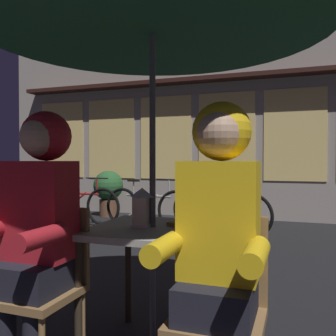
{
  "coord_description": "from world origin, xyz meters",
  "views": [
    {
      "loc": [
        0.81,
        -2.0,
        1.13
      ],
      "look_at": [
        0.0,
        0.27,
        1.08
      ],
      "focal_mm": 39.15,
      "sensor_mm": 36.0,
      "label": 1
    }
  ],
  "objects_px": {
    "bicycle_nearest": "(78,205)",
    "bicycle_third": "(219,211)",
    "book": "(187,224)",
    "person_left_hooded": "(37,215)",
    "potted_plant": "(108,189)",
    "cafe_table": "(153,244)",
    "person_right_hooded": "(218,226)",
    "lantern": "(142,206)",
    "patio_umbrella": "(152,2)",
    "chair_right": "(220,302)",
    "chair_left": "(45,279)",
    "bicycle_second": "(148,208)"
  },
  "relations": [
    {
      "from": "bicycle_nearest",
      "to": "bicycle_third",
      "type": "relative_size",
      "value": 1.02
    },
    {
      "from": "bicycle_nearest",
      "to": "book",
      "type": "xyz_separation_m",
      "value": [
        3.04,
        -3.46,
        0.41
      ]
    },
    {
      "from": "person_left_hooded",
      "to": "potted_plant",
      "type": "bearing_deg",
      "value": 114.99
    },
    {
      "from": "cafe_table",
      "to": "person_right_hooded",
      "type": "height_order",
      "value": "person_right_hooded"
    },
    {
      "from": "lantern",
      "to": "person_left_hooded",
      "type": "xyz_separation_m",
      "value": [
        -0.42,
        -0.41,
        -0.01
      ]
    },
    {
      "from": "patio_umbrella",
      "to": "potted_plant",
      "type": "distance_m",
      "value": 5.57
    },
    {
      "from": "chair_right",
      "to": "bicycle_nearest",
      "type": "height_order",
      "value": "chair_right"
    },
    {
      "from": "chair_left",
      "to": "book",
      "type": "height_order",
      "value": "chair_left"
    },
    {
      "from": "patio_umbrella",
      "to": "lantern",
      "type": "relative_size",
      "value": 10.0
    },
    {
      "from": "chair_left",
      "to": "person_left_hooded",
      "type": "height_order",
      "value": "person_left_hooded"
    },
    {
      "from": "cafe_table",
      "to": "chair_left",
      "type": "bearing_deg",
      "value": -142.45
    },
    {
      "from": "person_right_hooded",
      "to": "potted_plant",
      "type": "relative_size",
      "value": 1.52
    },
    {
      "from": "potted_plant",
      "to": "lantern",
      "type": "bearing_deg",
      "value": -59.06
    },
    {
      "from": "patio_umbrella",
      "to": "person_left_hooded",
      "type": "bearing_deg",
      "value": -138.43
    },
    {
      "from": "patio_umbrella",
      "to": "chair_right",
      "type": "xyz_separation_m",
      "value": [
        0.48,
        -0.37,
        -1.57
      ]
    },
    {
      "from": "cafe_table",
      "to": "bicycle_nearest",
      "type": "relative_size",
      "value": 0.44
    },
    {
      "from": "lantern",
      "to": "chair_left",
      "type": "distance_m",
      "value": 0.66
    },
    {
      "from": "potted_plant",
      "to": "bicycle_nearest",
      "type": "bearing_deg",
      "value": -92.82
    },
    {
      "from": "patio_umbrella",
      "to": "book",
      "type": "xyz_separation_m",
      "value": [
        0.18,
        0.09,
        -1.31
      ]
    },
    {
      "from": "chair_left",
      "to": "potted_plant",
      "type": "bearing_deg",
      "value": 115.24
    },
    {
      "from": "patio_umbrella",
      "to": "person_right_hooded",
      "type": "height_order",
      "value": "patio_umbrella"
    },
    {
      "from": "bicycle_third",
      "to": "book",
      "type": "bearing_deg",
      "value": -81.67
    },
    {
      "from": "patio_umbrella",
      "to": "cafe_table",
      "type": "bearing_deg",
      "value": 0.0
    },
    {
      "from": "patio_umbrella",
      "to": "lantern",
      "type": "height_order",
      "value": "patio_umbrella"
    },
    {
      "from": "lantern",
      "to": "bicycle_second",
      "type": "distance_m",
      "value": 3.91
    },
    {
      "from": "cafe_table",
      "to": "patio_umbrella",
      "type": "height_order",
      "value": "patio_umbrella"
    },
    {
      "from": "bicycle_third",
      "to": "potted_plant",
      "type": "relative_size",
      "value": 1.79
    },
    {
      "from": "lantern",
      "to": "person_right_hooded",
      "type": "bearing_deg",
      "value": -37.2
    },
    {
      "from": "person_left_hooded",
      "to": "bicycle_third",
      "type": "xyz_separation_m",
      "value": [
        0.16,
        3.96,
        -0.5
      ]
    },
    {
      "from": "bicycle_second",
      "to": "bicycle_third",
      "type": "height_order",
      "value": "same"
    },
    {
      "from": "lantern",
      "to": "bicycle_nearest",
      "type": "xyz_separation_m",
      "value": [
        -2.79,
        3.57,
        -0.51
      ]
    },
    {
      "from": "patio_umbrella",
      "to": "bicycle_second",
      "type": "height_order",
      "value": "patio_umbrella"
    },
    {
      "from": "bicycle_second",
      "to": "chair_left",
      "type": "bearing_deg",
      "value": -75.2
    },
    {
      "from": "chair_left",
      "to": "potted_plant",
      "type": "height_order",
      "value": "potted_plant"
    },
    {
      "from": "chair_left",
      "to": "bicycle_nearest",
      "type": "bearing_deg",
      "value": 121.21
    },
    {
      "from": "chair_right",
      "to": "bicycle_third",
      "type": "xyz_separation_m",
      "value": [
        -0.8,
        3.91,
        -0.14
      ]
    },
    {
      "from": "chair_left",
      "to": "bicycle_nearest",
      "type": "height_order",
      "value": "chair_left"
    },
    {
      "from": "cafe_table",
      "to": "bicycle_nearest",
      "type": "distance_m",
      "value": 4.56
    },
    {
      "from": "bicycle_second",
      "to": "patio_umbrella",
      "type": "bearing_deg",
      "value": -66.94
    },
    {
      "from": "potted_plant",
      "to": "patio_umbrella",
      "type": "bearing_deg",
      "value": -58.42
    },
    {
      "from": "chair_right",
      "to": "bicycle_third",
      "type": "relative_size",
      "value": 0.53
    },
    {
      "from": "bicycle_third",
      "to": "chair_left",
      "type": "bearing_deg",
      "value": -92.33
    },
    {
      "from": "person_left_hooded",
      "to": "bicycle_second",
      "type": "distance_m",
      "value": 4.16
    },
    {
      "from": "person_right_hooded",
      "to": "bicycle_third",
      "type": "distance_m",
      "value": 4.08
    },
    {
      "from": "person_right_hooded",
      "to": "book",
      "type": "height_order",
      "value": "person_right_hooded"
    },
    {
      "from": "cafe_table",
      "to": "bicycle_third",
      "type": "height_order",
      "value": "bicycle_third"
    },
    {
      "from": "bicycle_nearest",
      "to": "potted_plant",
      "type": "height_order",
      "value": "potted_plant"
    },
    {
      "from": "chair_right",
      "to": "bicycle_nearest",
      "type": "bearing_deg",
      "value": 130.39
    },
    {
      "from": "bicycle_nearest",
      "to": "bicycle_third",
      "type": "xyz_separation_m",
      "value": [
        2.53,
        -0.01,
        0.0
      ]
    },
    {
      "from": "lantern",
      "to": "book",
      "type": "bearing_deg",
      "value": 23.91
    }
  ]
}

